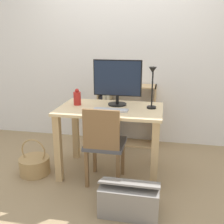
% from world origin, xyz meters
% --- Properties ---
extents(ground_plane, '(10.00, 10.00, 0.00)m').
position_xyz_m(ground_plane, '(0.00, 0.00, 0.00)').
color(ground_plane, '#997F5B').
extents(wall_back, '(8.00, 0.05, 2.60)m').
position_xyz_m(wall_back, '(0.00, 1.05, 1.30)').
color(wall_back, white).
rests_on(wall_back, ground_plane).
extents(desk, '(1.11, 0.68, 0.77)m').
position_xyz_m(desk, '(0.00, 0.00, 0.61)').
color(desk, '#D8BC8C').
rests_on(desk, ground_plane).
extents(monitor, '(0.53, 0.20, 0.50)m').
position_xyz_m(monitor, '(0.05, 0.13, 1.05)').
color(monitor, black).
rests_on(monitor, desk).
extents(keyboard, '(0.36, 0.11, 0.02)m').
position_xyz_m(keyboard, '(0.03, -0.11, 0.78)').
color(keyboard, '#B2B2B7').
rests_on(keyboard, desk).
extents(vase, '(0.08, 0.08, 0.19)m').
position_xyz_m(vase, '(-0.38, 0.05, 0.85)').
color(vase, '#B2231E').
rests_on(vase, desk).
extents(desk_lamp, '(0.10, 0.19, 0.45)m').
position_xyz_m(desk_lamp, '(0.44, 0.01, 1.05)').
color(desk_lamp, black).
rests_on(desk_lamp, desk).
extents(chair, '(0.40, 0.40, 0.85)m').
position_xyz_m(chair, '(-0.01, -0.25, 0.47)').
color(chair, '#4C4C51').
rests_on(chair, ground_plane).
extents(bookshelf, '(0.80, 0.28, 0.86)m').
position_xyz_m(bookshelf, '(-0.09, 0.87, 0.39)').
color(bookshelf, tan).
rests_on(bookshelf, ground_plane).
extents(basket, '(0.34, 0.34, 0.42)m').
position_xyz_m(basket, '(-0.84, -0.19, 0.11)').
color(basket, tan).
rests_on(basket, ground_plane).
extents(storage_box, '(0.53, 0.30, 0.33)m').
position_xyz_m(storage_box, '(0.31, -0.69, 0.14)').
color(storage_box, gray).
rests_on(storage_box, ground_plane).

